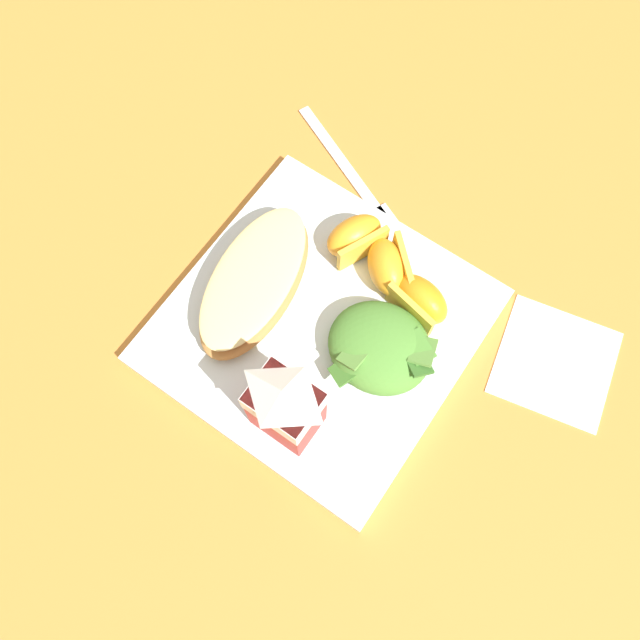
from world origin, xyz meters
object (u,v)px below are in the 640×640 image
object	(u,v)px
white_plate	(320,326)
milk_carton	(285,405)
orange_wedge_middle	(389,267)
paper_napkin	(555,362)
cheesy_pizza_bread	(255,282)
orange_wedge_front	(420,300)
metal_fork	(355,179)
green_salad_pile	(380,348)
orange_wedge_rear	(355,237)

from	to	relation	value
white_plate	milk_carton	distance (m)	0.12
orange_wedge_middle	white_plate	bearing A→B (deg)	72.50
milk_carton	paper_napkin	bearing A→B (deg)	-132.17
white_plate	cheesy_pizza_bread	distance (m)	0.08
orange_wedge_front	metal_fork	world-z (taller)	orange_wedge_front
cheesy_pizza_bread	green_salad_pile	xyz separation A→B (m)	(-0.14, -0.01, 0.00)
orange_wedge_rear	metal_fork	distance (m)	0.09
paper_napkin	orange_wedge_middle	bearing A→B (deg)	6.81
orange_wedge_rear	paper_napkin	xyz separation A→B (m)	(-0.23, -0.01, -0.03)
white_plate	green_salad_pile	world-z (taller)	green_salad_pile
white_plate	orange_wedge_middle	xyz separation A→B (m)	(-0.03, -0.08, 0.03)
white_plate	orange_wedge_front	xyz separation A→B (m)	(-0.07, -0.07, 0.03)
metal_fork	milk_carton	bearing A→B (deg)	110.62
cheesy_pizza_bread	orange_wedge_middle	xyz separation A→B (m)	(-0.10, -0.09, 0.00)
white_plate	orange_wedge_middle	size ratio (longest dim) A/B	4.10
paper_napkin	metal_fork	xyz separation A→B (m)	(0.28, -0.06, 0.00)
orange_wedge_rear	milk_carton	bearing A→B (deg)	105.05
orange_wedge_front	paper_napkin	xyz separation A→B (m)	(-0.14, -0.03, -0.03)
green_salad_pile	milk_carton	world-z (taller)	milk_carton
paper_napkin	cheesy_pizza_bread	bearing A→B (deg)	21.23
cheesy_pizza_bread	paper_napkin	size ratio (longest dim) A/B	1.64
white_plate	orange_wedge_front	bearing A→B (deg)	-135.48
milk_carton	orange_wedge_middle	bearing A→B (deg)	-88.47
cheesy_pizza_bread	green_salad_pile	world-z (taller)	green_salad_pile
cheesy_pizza_bread	milk_carton	size ratio (longest dim) A/B	1.64
paper_napkin	metal_fork	distance (m)	0.28
orange_wedge_front	orange_wedge_middle	world-z (taller)	same
milk_carton	green_salad_pile	bearing A→B (deg)	-108.44
orange_wedge_middle	green_salad_pile	bearing A→B (deg)	117.27
green_salad_pile	metal_fork	size ratio (longest dim) A/B	0.59
white_plate	milk_carton	world-z (taller)	milk_carton
green_salad_pile	paper_napkin	size ratio (longest dim) A/B	0.96
green_salad_pile	orange_wedge_middle	xyz separation A→B (m)	(0.04, -0.07, -0.00)
orange_wedge_front	orange_wedge_middle	bearing A→B (deg)	-16.39
white_plate	paper_napkin	distance (m)	0.23
milk_carton	paper_napkin	distance (m)	0.28
paper_napkin	metal_fork	size ratio (longest dim) A/B	0.61
orange_wedge_rear	metal_fork	world-z (taller)	orange_wedge_rear
milk_carton	orange_wedge_front	distance (m)	0.17
milk_carton	metal_fork	distance (m)	0.29
green_salad_pile	orange_wedge_middle	distance (m)	0.08
paper_napkin	metal_fork	world-z (taller)	metal_fork
milk_carton	orange_wedge_middle	world-z (taller)	milk_carton
cheesy_pizza_bread	orange_wedge_rear	world-z (taller)	orange_wedge_rear
orange_wedge_rear	paper_napkin	size ratio (longest dim) A/B	0.63
cheesy_pizza_bread	white_plate	bearing A→B (deg)	-174.80
orange_wedge_front	metal_fork	xyz separation A→B (m)	(0.14, -0.10, -0.03)
orange_wedge_front	green_salad_pile	bearing A→B (deg)	85.16
white_plate	milk_carton	xyz separation A→B (m)	(-0.03, 0.10, 0.07)
metal_fork	orange_wedge_front	bearing A→B (deg)	145.08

